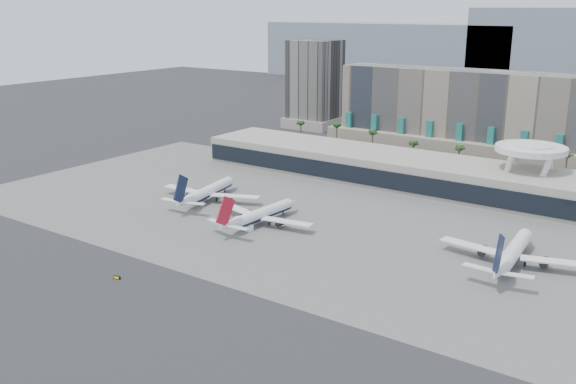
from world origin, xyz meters
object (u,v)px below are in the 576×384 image
Objects in this scene: airliner_left at (208,192)px; airliner_right at (513,252)px; service_vehicle_a at (195,197)px; service_vehicle_b at (247,228)px; taxiway_sign at (117,278)px; airliner_centre at (261,214)px.

airliner_left is 0.95× the size of airliner_right.
service_vehicle_a is (-118.07, -4.83, -2.63)m from airliner_right.
airliner_left is 37.63m from service_vehicle_b.
taxiway_sign is at bearing -75.34° from service_vehicle_a.
service_vehicle_a is 40.83m from service_vehicle_b.
airliner_left is at bearing 164.09° from service_vehicle_b.
airliner_centre is at bearing 68.50° from taxiway_sign.
airliner_centre is 59.05m from taxiway_sign.
airliner_left is at bearing 166.26° from airliner_centre.
airliner_right reaches higher than taxiway_sign.
airliner_left is 74.58m from taxiway_sign.
airliner_centre is at bearing -23.72° from service_vehicle_a.
airliner_centre reaches higher than service_vehicle_a.
airliner_left is 1.04× the size of airliner_centre.
airliner_left is at bearing 12.43° from service_vehicle_a.
airliner_left is 113.48m from airliner_right.
airliner_centre reaches higher than service_vehicle_b.
airliner_centre is 38.30m from service_vehicle_a.
service_vehicle_a is 1.39× the size of service_vehicle_b.
airliner_centre is 8.09m from service_vehicle_b.
service_vehicle_b reaches higher than taxiway_sign.
taxiway_sign is at bearing -143.96° from airliner_right.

